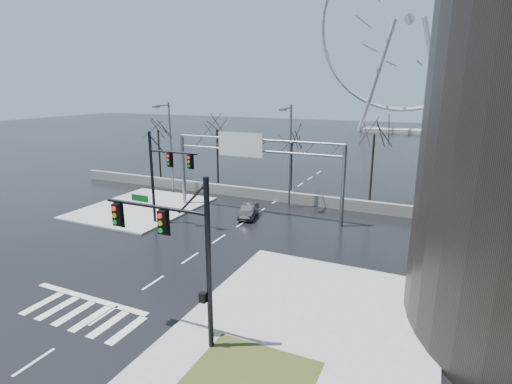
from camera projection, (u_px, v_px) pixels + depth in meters
The scene contains 18 objects.
ground at pixel (153, 283), 24.27m from camera, with size 260.00×260.00×0.00m, color black.
sidewalk_right_ext at pixel (322, 302), 21.97m from camera, with size 12.00×10.00×0.15m, color gray.
sidewalk_far at pixel (142, 208), 39.25m from camera, with size 10.00×12.00×0.15m, color gray.
grass_strip at pixel (252, 376), 16.20m from camera, with size 5.00×4.00×0.02m, color #2E3917.
barrier_wall at pixel (276, 196), 41.71m from camera, with size 52.00×0.50×1.10m, color slate.
signal_mast_near at pixel (181, 244), 17.41m from camera, with size 5.52×0.41×8.00m.
signal_mast_far at pixel (162, 170), 33.30m from camera, with size 4.72×0.41×8.00m.
sign_gantry at pixel (252, 159), 36.26m from camera, with size 16.36×0.40×7.60m.
streetlight_left at pixel (169, 141), 43.60m from camera, with size 0.50×2.55×10.00m.
streetlight_mid at pixel (289, 149), 37.94m from camera, with size 0.50×2.55×10.00m.
streetlight_right at pixel (425, 158), 33.08m from camera, with size 0.50×2.55×10.00m.
tree_far_left at pixel (158, 135), 51.24m from camera, with size 3.50×3.50×7.00m.
tree_left at pixel (217, 136), 47.06m from camera, with size 3.75×3.75×7.50m.
tree_center at pixel (292, 146), 44.50m from camera, with size 3.25×3.25×6.50m.
tree_right at pixel (374, 143), 39.71m from camera, with size 3.90×3.90×7.80m.
tree_far_right at pixel (462, 155), 37.12m from camera, with size 3.40×3.40×6.80m.
ferris_wheel at pixel (409, 27), 99.14m from camera, with size 45.00×6.00×50.91m.
car at pixel (249, 211), 36.45m from camera, with size 1.29×3.71×1.22m, color black.
Camera 1 is at (14.92, -17.45, 11.48)m, focal length 28.00 mm.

